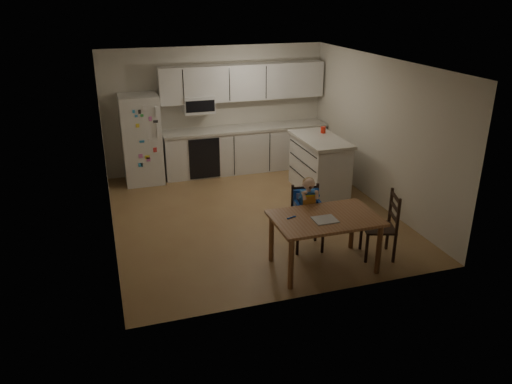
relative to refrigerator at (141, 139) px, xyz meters
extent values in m
cube|color=olive|center=(1.55, -2.15, -0.85)|extent=(4.50, 5.00, 0.01)
cube|color=beige|center=(1.55, 0.35, 0.40)|extent=(4.50, 0.02, 2.50)
cube|color=beige|center=(-0.70, -2.15, 0.40)|extent=(0.02, 5.00, 2.50)
cube|color=beige|center=(3.80, -2.15, 0.40)|extent=(0.02, 5.00, 2.50)
cube|color=white|center=(1.55, -2.15, 1.65)|extent=(4.50, 5.00, 0.01)
cube|color=silver|center=(0.00, 0.00, 0.00)|extent=(0.72, 0.70, 1.70)
cube|color=silver|center=(2.08, 0.05, -0.42)|extent=(3.34, 0.60, 0.86)
cube|color=beige|center=(2.08, 0.04, 0.04)|extent=(3.37, 0.62, 0.05)
cube|color=black|center=(1.16, -0.26, -0.42)|extent=(0.60, 0.02, 0.80)
cube|color=silver|center=(2.08, 0.18, 0.95)|extent=(3.34, 0.34, 0.70)
cube|color=silver|center=(1.16, 0.15, 0.57)|extent=(0.60, 0.38, 0.33)
cube|color=silver|center=(3.03, -1.52, -0.36)|extent=(0.67, 1.33, 0.98)
cube|color=beige|center=(3.03, -1.52, 0.15)|extent=(0.73, 1.40, 0.06)
cylinder|color=red|center=(3.21, -1.23, 0.24)|extent=(0.09, 0.09, 0.11)
cube|color=brown|center=(1.96, -4.06, -0.13)|extent=(1.39, 0.89, 0.04)
cylinder|color=brown|center=(1.34, -4.43, -0.50)|extent=(0.07, 0.07, 0.70)
cylinder|color=brown|center=(1.34, -3.69, -0.50)|extent=(0.07, 0.07, 0.70)
cylinder|color=brown|center=(2.58, -4.43, -0.50)|extent=(0.07, 0.07, 0.70)
cylinder|color=brown|center=(2.58, -3.69, -0.50)|extent=(0.07, 0.07, 0.70)
cube|color=#B1B1B6|center=(1.91, -4.15, -0.10)|extent=(0.30, 0.26, 0.01)
cylinder|color=blue|center=(1.51, -3.96, -0.10)|extent=(0.12, 0.06, 0.02)
cube|color=black|center=(1.96, -3.49, -0.43)|extent=(0.46, 0.46, 0.03)
cube|color=black|center=(1.75, -3.65, -0.65)|extent=(0.04, 0.04, 0.41)
cube|color=black|center=(1.80, -3.28, -0.65)|extent=(0.04, 0.04, 0.41)
cube|color=black|center=(2.12, -3.70, -0.65)|extent=(0.04, 0.04, 0.41)
cube|color=black|center=(2.17, -3.33, -0.65)|extent=(0.04, 0.04, 0.41)
cube|color=black|center=(1.99, -3.31, -0.17)|extent=(0.41, 0.09, 0.48)
cube|color=blue|center=(1.96, -3.49, -0.37)|extent=(0.41, 0.38, 0.10)
cube|color=blue|center=(1.98, -3.36, -0.15)|extent=(0.37, 0.11, 0.33)
cube|color=#647BDE|center=(1.96, -3.51, -0.31)|extent=(0.32, 0.29, 0.02)
cube|color=#2649A9|center=(1.96, -3.48, -0.09)|extent=(0.23, 0.16, 0.25)
cube|color=orange|center=(1.95, -3.54, -0.10)|extent=(0.18, 0.04, 0.19)
sphere|color=beige|center=(1.96, -3.49, 0.15)|extent=(0.19, 0.19, 0.16)
ellipsoid|color=olive|center=(1.96, -3.49, 0.16)|extent=(0.18, 0.18, 0.14)
cube|color=black|center=(2.81, -4.01, -0.41)|extent=(0.52, 0.52, 0.03)
cube|color=black|center=(2.68, -3.77, -0.64)|extent=(0.04, 0.04, 0.42)
cube|color=black|center=(3.05, -3.88, -0.64)|extent=(0.04, 0.04, 0.42)
cube|color=black|center=(2.57, -4.14, -0.64)|extent=(0.04, 0.04, 0.42)
cube|color=black|center=(2.94, -4.25, -0.64)|extent=(0.04, 0.04, 0.42)
cube|color=black|center=(2.99, -4.07, -0.15)|extent=(0.16, 0.41, 0.50)
camera|label=1|loc=(-0.70, -9.42, 2.64)|focal=35.00mm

